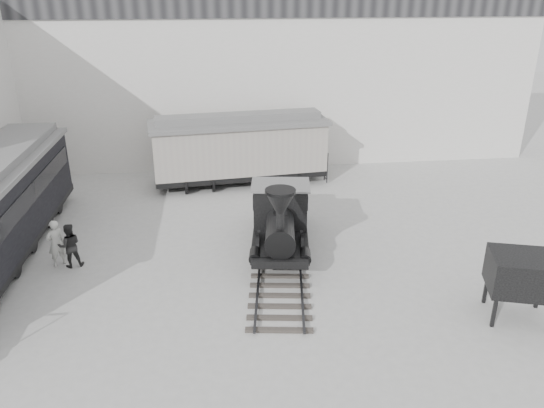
{
  "coord_description": "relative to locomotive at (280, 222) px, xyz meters",
  "views": [
    {
      "loc": [
        -1.35,
        -14.56,
        9.62
      ],
      "look_at": [
        0.85,
        3.6,
        2.0
      ],
      "focal_mm": 35.0,
      "sensor_mm": 36.0,
      "label": 1
    }
  ],
  "objects": [
    {
      "name": "ground",
      "position": [
        -1.16,
        -3.61,
        -1.23
      ],
      "size": [
        90.0,
        90.0,
        0.0
      ],
      "primitive_type": "plane",
      "color": "#9E9E9B"
    },
    {
      "name": "boxcar",
      "position": [
        -1.04,
        7.84,
        0.69
      ],
      "size": [
        9.15,
        3.7,
        3.65
      ],
      "rotation": [
        0.0,
        0.0,
        0.1
      ],
      "color": "black",
      "rests_on": "ground"
    },
    {
      "name": "north_wall",
      "position": [
        -1.16,
        11.38,
        4.33
      ],
      "size": [
        34.0,
        2.51,
        11.0
      ],
      "color": "silver",
      "rests_on": "ground"
    },
    {
      "name": "coal_hopper",
      "position": [
        6.68,
        -5.25,
        0.16
      ],
      "size": [
        2.33,
        2.09,
        2.12
      ],
      "rotation": [
        0.0,
        0.0,
        -0.3
      ],
      "color": "black",
      "rests_on": "ground"
    },
    {
      "name": "visitor_a",
      "position": [
        -8.26,
        -0.11,
        -0.33
      ],
      "size": [
        0.78,
        0.74,
        1.79
      ],
      "primitive_type": "imported",
      "rotation": [
        0.0,
        0.0,
        3.79
      ],
      "color": "beige",
      "rests_on": "ground"
    },
    {
      "name": "visitor_b",
      "position": [
        -7.75,
        -0.25,
        -0.39
      ],
      "size": [
        0.95,
        0.82,
        1.68
      ],
      "primitive_type": "imported",
      "rotation": [
        0.0,
        0.0,
        3.4
      ],
      "color": "black",
      "rests_on": "ground"
    },
    {
      "name": "locomotive",
      "position": [
        0.0,
        0.0,
        0.0
      ],
      "size": [
        3.33,
        9.61,
        3.33
      ],
      "rotation": [
        0.0,
        0.0,
        -0.14
      ],
      "color": "#332C28",
      "rests_on": "ground"
    }
  ]
}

